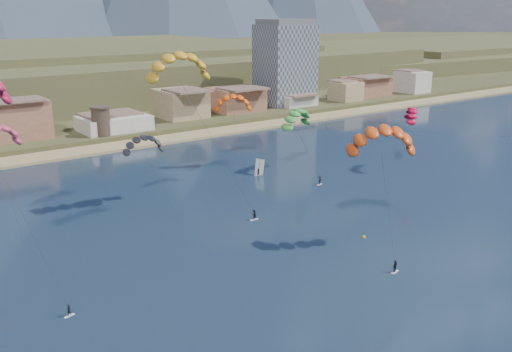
# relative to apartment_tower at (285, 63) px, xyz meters

# --- Properties ---
(ground) EXTENTS (2400.00, 2400.00, 0.00)m
(ground) POSITION_rel_apartment_tower_xyz_m (-85.00, -128.00, -17.82)
(ground) COLOR black
(ground) RESTS_ON ground
(beach) EXTENTS (2200.00, 12.00, 0.90)m
(beach) POSITION_rel_apartment_tower_xyz_m (-85.00, -22.00, -17.57)
(beach) COLOR #A2865D
(beach) RESTS_ON ground
(foothills) EXTENTS (940.00, 210.00, 18.00)m
(foothills) POSITION_rel_apartment_tower_xyz_m (-62.61, 104.47, -8.74)
(foothills) COLOR brown
(foothills) RESTS_ON ground
(apartment_tower) EXTENTS (20.00, 16.00, 32.00)m
(apartment_tower) POSITION_rel_apartment_tower_xyz_m (0.00, 0.00, 0.00)
(apartment_tower) COLOR gray
(apartment_tower) RESTS_ON ground
(watchtower) EXTENTS (5.82, 5.82, 8.60)m
(watchtower) POSITION_rel_apartment_tower_xyz_m (-80.00, -14.00, -11.45)
(watchtower) COLOR #47382D
(watchtower) RESTS_ON ground
(kitesurfer_yellow) EXTENTS (13.99, 17.92, 32.13)m
(kitesurfer_yellow) POSITION_rel_apartment_tower_xyz_m (-88.47, -77.14, 9.91)
(kitesurfer_yellow) COLOR silver
(kitesurfer_yellow) RESTS_ON ground
(kitesurfer_orange) EXTENTS (13.24, 14.80, 21.85)m
(kitesurfer_orange) POSITION_rel_apartment_tower_xyz_m (-71.97, -111.66, 0.26)
(kitesurfer_orange) COLOR silver
(kitesurfer_orange) RESTS_ON ground
(kitesurfer_green) EXTENTS (11.29, 16.78, 18.05)m
(kitesurfer_green) POSITION_rel_apartment_tower_xyz_m (-53.70, -69.85, -4.68)
(kitesurfer_green) COLOR silver
(kitesurfer_green) RESTS_ON ground
(distant_kite_dark) EXTENTS (8.89, 6.03, 15.46)m
(distant_kite_dark) POSITION_rel_apartment_tower_xyz_m (-92.91, -69.54, -5.57)
(distant_kite_dark) COLOR #262626
(distant_kite_dark) RESTS_ON ground
(distant_kite_orange) EXTENTS (10.21, 7.77, 19.51)m
(distant_kite_orange) POSITION_rel_apartment_tower_xyz_m (-64.12, -58.50, -1.38)
(distant_kite_orange) COLOR #262626
(distant_kite_orange) RESTS_ON ground
(distant_kite_red) EXTENTS (7.92, 7.89, 16.67)m
(distant_kite_red) POSITION_rel_apartment_tower_xyz_m (-31.78, -85.33, -4.04)
(distant_kite_red) COLOR #262626
(distant_kite_red) RESTS_ON ground
(windsurfer) EXTENTS (2.18, 2.39, 3.73)m
(windsurfer) POSITION_rel_apartment_tower_xyz_m (-63.73, -68.36, -16.63)
(windsurfer) COLOR silver
(windsurfer) RESTS_ON ground
(buoy) EXTENTS (0.65, 0.65, 0.65)m
(buoy) POSITION_rel_apartment_tower_xyz_m (-72.08, -109.12, -17.71)
(buoy) COLOR orange
(buoy) RESTS_ON ground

